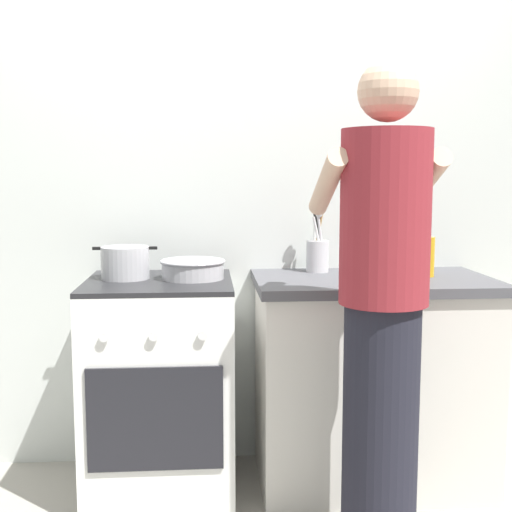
{
  "coord_description": "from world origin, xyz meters",
  "views": [
    {
      "loc": [
        -0.15,
        -2.58,
        1.33
      ],
      "look_at": [
        0.05,
        0.12,
        1.0
      ],
      "focal_mm": 46.66,
      "sensor_mm": 36.0,
      "label": 1
    }
  ],
  "objects_px": {
    "spice_bottle": "(398,269)",
    "oil_bottle": "(427,255)",
    "mixing_bowl": "(193,268)",
    "pot": "(125,263)",
    "person": "(383,315)",
    "stove_range": "(161,386)",
    "utensil_crock": "(318,250)"
  },
  "relations": [
    {
      "from": "stove_range",
      "to": "pot",
      "type": "distance_m",
      "value": 0.54
    },
    {
      "from": "stove_range",
      "to": "oil_bottle",
      "type": "bearing_deg",
      "value": 0.79
    },
    {
      "from": "mixing_bowl",
      "to": "utensil_crock",
      "type": "relative_size",
      "value": 0.84
    },
    {
      "from": "spice_bottle",
      "to": "oil_bottle",
      "type": "height_order",
      "value": "oil_bottle"
    },
    {
      "from": "stove_range",
      "to": "person",
      "type": "height_order",
      "value": "person"
    },
    {
      "from": "mixing_bowl",
      "to": "person",
      "type": "distance_m",
      "value": 0.88
    },
    {
      "from": "utensil_crock",
      "to": "spice_bottle",
      "type": "xyz_separation_m",
      "value": [
        0.3,
        -0.22,
        -0.06
      ]
    },
    {
      "from": "oil_bottle",
      "to": "pot",
      "type": "bearing_deg",
      "value": 178.45
    },
    {
      "from": "spice_bottle",
      "to": "person",
      "type": "distance_m",
      "value": 0.57
    },
    {
      "from": "pot",
      "to": "utensil_crock",
      "type": "distance_m",
      "value": 0.84
    },
    {
      "from": "mixing_bowl",
      "to": "oil_bottle",
      "type": "bearing_deg",
      "value": -0.74
    },
    {
      "from": "pot",
      "to": "person",
      "type": "xyz_separation_m",
      "value": [
        0.93,
        -0.61,
        -0.11
      ]
    },
    {
      "from": "pot",
      "to": "person",
      "type": "distance_m",
      "value": 1.11
    },
    {
      "from": "oil_bottle",
      "to": "mixing_bowl",
      "type": "bearing_deg",
      "value": 179.26
    },
    {
      "from": "stove_range",
      "to": "oil_bottle",
      "type": "relative_size",
      "value": 4.06
    },
    {
      "from": "pot",
      "to": "spice_bottle",
      "type": "relative_size",
      "value": 3.24
    },
    {
      "from": "spice_bottle",
      "to": "utensil_crock",
      "type": "bearing_deg",
      "value": 143.6
    },
    {
      "from": "stove_range",
      "to": "utensil_crock",
      "type": "height_order",
      "value": "utensil_crock"
    },
    {
      "from": "stove_range",
      "to": "oil_bottle",
      "type": "distance_m",
      "value": 1.25
    },
    {
      "from": "pot",
      "to": "stove_range",
      "type": "bearing_deg",
      "value": -19.67
    },
    {
      "from": "pot",
      "to": "utensil_crock",
      "type": "relative_size",
      "value": 0.82
    },
    {
      "from": "pot",
      "to": "oil_bottle",
      "type": "height_order",
      "value": "oil_bottle"
    },
    {
      "from": "mixing_bowl",
      "to": "pot",
      "type": "bearing_deg",
      "value": 175.59
    },
    {
      "from": "mixing_bowl",
      "to": "utensil_crock",
      "type": "distance_m",
      "value": 0.58
    },
    {
      "from": "spice_bottle",
      "to": "mixing_bowl",
      "type": "bearing_deg",
      "value": 175.74
    },
    {
      "from": "stove_range",
      "to": "oil_bottle",
      "type": "xyz_separation_m",
      "value": [
        1.13,
        0.02,
        0.54
      ]
    },
    {
      "from": "oil_bottle",
      "to": "utensil_crock",
      "type": "bearing_deg",
      "value": 158.53
    },
    {
      "from": "utensil_crock",
      "to": "oil_bottle",
      "type": "xyz_separation_m",
      "value": [
        0.44,
        -0.17,
        -0.01
      ]
    },
    {
      "from": "pot",
      "to": "spice_bottle",
      "type": "distance_m",
      "value": 1.14
    },
    {
      "from": "stove_range",
      "to": "mixing_bowl",
      "type": "distance_m",
      "value": 0.51
    },
    {
      "from": "utensil_crock",
      "to": "pot",
      "type": "bearing_deg",
      "value": -170.56
    },
    {
      "from": "stove_range",
      "to": "person",
      "type": "relative_size",
      "value": 0.53
    }
  ]
}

